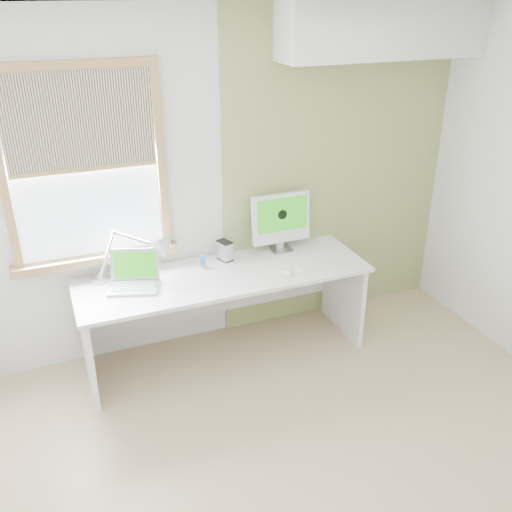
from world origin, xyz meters
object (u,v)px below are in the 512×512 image
desk (222,292)px  desk_lamp (151,253)px  imac (281,219)px  laptop (134,277)px  external_drive (225,251)px

desk → desk_lamp: (-0.51, 0.07, 0.40)m
desk_lamp → imac: imac is taller
desk → desk_lamp: 0.65m
desk → laptop: (-0.65, 0.01, 0.26)m
external_drive → imac: 0.52m
imac → external_drive: bearing=-178.8°
desk → imac: bearing=16.7°
desk → external_drive: 0.33m
external_drive → desk: bearing=-118.2°
external_drive → imac: (0.48, 0.01, 0.19)m
desk_lamp → external_drive: 0.61m
desk → laptop: laptop is taller
external_drive → imac: imac is taller
laptop → imac: size_ratio=0.86×
laptop → desk_lamp: bearing=24.0°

